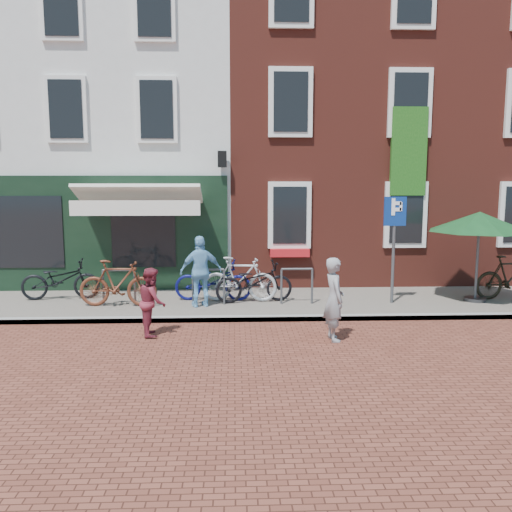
{
  "coord_description": "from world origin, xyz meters",
  "views": [
    {
      "loc": [
        -0.92,
        -10.86,
        2.93
      ],
      "look_at": [
        -0.43,
        1.24,
        1.2
      ],
      "focal_mm": 38.12,
      "sensor_mm": 36.0,
      "label": 1
    }
  ],
  "objects_px": {
    "bicycle_1": "(118,283)",
    "bicycle_3": "(240,279)",
    "woman": "(334,299)",
    "bicycle_5": "(510,277)",
    "bicycle_0": "(61,280)",
    "parking_sign": "(394,231)",
    "bicycle_2": "(213,281)",
    "parasol": "(480,218)",
    "cafe_person": "(201,271)",
    "bicycle_4": "(254,282)",
    "boy": "(152,301)"
  },
  "relations": [
    {
      "from": "bicycle_1",
      "to": "bicycle_3",
      "type": "relative_size",
      "value": 1.0
    },
    {
      "from": "woman",
      "to": "bicycle_5",
      "type": "height_order",
      "value": "woman"
    },
    {
      "from": "bicycle_0",
      "to": "bicycle_5",
      "type": "height_order",
      "value": "bicycle_5"
    },
    {
      "from": "woman",
      "to": "bicycle_3",
      "type": "distance_m",
      "value": 3.25
    },
    {
      "from": "parking_sign",
      "to": "bicycle_2",
      "type": "xyz_separation_m",
      "value": [
        -4.1,
        0.43,
        -1.18
      ]
    },
    {
      "from": "bicycle_1",
      "to": "bicycle_5",
      "type": "bearing_deg",
      "value": -83.99
    },
    {
      "from": "bicycle_0",
      "to": "bicycle_1",
      "type": "distance_m",
      "value": 1.7
    },
    {
      "from": "parasol",
      "to": "bicycle_2",
      "type": "relative_size",
      "value": 1.3
    },
    {
      "from": "cafe_person",
      "to": "bicycle_1",
      "type": "distance_m",
      "value": 1.87
    },
    {
      "from": "parking_sign",
      "to": "bicycle_4",
      "type": "height_order",
      "value": "parking_sign"
    },
    {
      "from": "bicycle_0",
      "to": "woman",
      "type": "bearing_deg",
      "value": -125.16
    },
    {
      "from": "parking_sign",
      "to": "bicycle_5",
      "type": "xyz_separation_m",
      "value": [
        2.9,
        0.3,
        -1.13
      ]
    },
    {
      "from": "bicycle_2",
      "to": "parking_sign",
      "type": "bearing_deg",
      "value": -91.12
    },
    {
      "from": "bicycle_0",
      "to": "bicycle_4",
      "type": "height_order",
      "value": "same"
    },
    {
      "from": "bicycle_1",
      "to": "woman",
      "type": "bearing_deg",
      "value": -115.11
    },
    {
      "from": "parking_sign",
      "to": "bicycle_5",
      "type": "bearing_deg",
      "value": 5.95
    },
    {
      "from": "woman",
      "to": "cafe_person",
      "type": "relative_size",
      "value": 0.96
    },
    {
      "from": "parasol",
      "to": "bicycle_1",
      "type": "relative_size",
      "value": 1.34
    },
    {
      "from": "bicycle_5",
      "to": "cafe_person",
      "type": "bearing_deg",
      "value": 87.8
    },
    {
      "from": "bicycle_1",
      "to": "bicycle_4",
      "type": "height_order",
      "value": "bicycle_1"
    },
    {
      "from": "bicycle_2",
      "to": "bicycle_4",
      "type": "distance_m",
      "value": 0.97
    },
    {
      "from": "parasol",
      "to": "cafe_person",
      "type": "xyz_separation_m",
      "value": [
        -6.34,
        -0.29,
        -1.14
      ]
    },
    {
      "from": "bicycle_0",
      "to": "bicycle_3",
      "type": "height_order",
      "value": "bicycle_3"
    },
    {
      "from": "parking_sign",
      "to": "parasol",
      "type": "distance_m",
      "value": 2.02
    },
    {
      "from": "bicycle_3",
      "to": "bicycle_5",
      "type": "bearing_deg",
      "value": -84.75
    },
    {
      "from": "bicycle_5",
      "to": "parasol",
      "type": "bearing_deg",
      "value": 95.7
    },
    {
      "from": "parking_sign",
      "to": "bicycle_3",
      "type": "height_order",
      "value": "parking_sign"
    },
    {
      "from": "parking_sign",
      "to": "woman",
      "type": "height_order",
      "value": "parking_sign"
    },
    {
      "from": "woman",
      "to": "bicycle_5",
      "type": "distance_m",
      "value": 5.47
    },
    {
      "from": "cafe_person",
      "to": "bicycle_4",
      "type": "bearing_deg",
      "value": -177.3
    },
    {
      "from": "bicycle_0",
      "to": "parasol",
      "type": "bearing_deg",
      "value": -100.22
    },
    {
      "from": "woman",
      "to": "bicycle_4",
      "type": "relative_size",
      "value": 0.85
    },
    {
      "from": "parasol",
      "to": "bicycle_4",
      "type": "relative_size",
      "value": 1.3
    },
    {
      "from": "bicycle_2",
      "to": "bicycle_1",
      "type": "bearing_deg",
      "value": 108.64
    },
    {
      "from": "bicycle_3",
      "to": "parking_sign",
      "type": "bearing_deg",
      "value": -89.64
    },
    {
      "from": "boy",
      "to": "bicycle_3",
      "type": "height_order",
      "value": "boy"
    },
    {
      "from": "parking_sign",
      "to": "bicycle_3",
      "type": "distance_m",
      "value": 3.68
    },
    {
      "from": "parasol",
      "to": "cafe_person",
      "type": "bearing_deg",
      "value": -177.39
    },
    {
      "from": "parking_sign",
      "to": "bicycle_0",
      "type": "bearing_deg",
      "value": 174.83
    },
    {
      "from": "woman",
      "to": "bicycle_1",
      "type": "relative_size",
      "value": 0.88
    },
    {
      "from": "boy",
      "to": "bicycle_1",
      "type": "bearing_deg",
      "value": 18.06
    },
    {
      "from": "bicycle_0",
      "to": "bicycle_5",
      "type": "relative_size",
      "value": 1.03
    },
    {
      "from": "parasol",
      "to": "cafe_person",
      "type": "height_order",
      "value": "parasol"
    },
    {
      "from": "bicycle_5",
      "to": "bicycle_4",
      "type": "bearing_deg",
      "value": 84.93
    },
    {
      "from": "boy",
      "to": "cafe_person",
      "type": "height_order",
      "value": "cafe_person"
    },
    {
      "from": "parasol",
      "to": "bicycle_5",
      "type": "bearing_deg",
      "value": 11.66
    },
    {
      "from": "parking_sign",
      "to": "cafe_person",
      "type": "relative_size",
      "value": 1.53
    },
    {
      "from": "bicycle_0",
      "to": "bicycle_4",
      "type": "distance_m",
      "value": 4.57
    },
    {
      "from": "woman",
      "to": "bicycle_2",
      "type": "height_order",
      "value": "woman"
    },
    {
      "from": "parking_sign",
      "to": "bicycle_1",
      "type": "bearing_deg",
      "value": -179.22
    }
  ]
}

